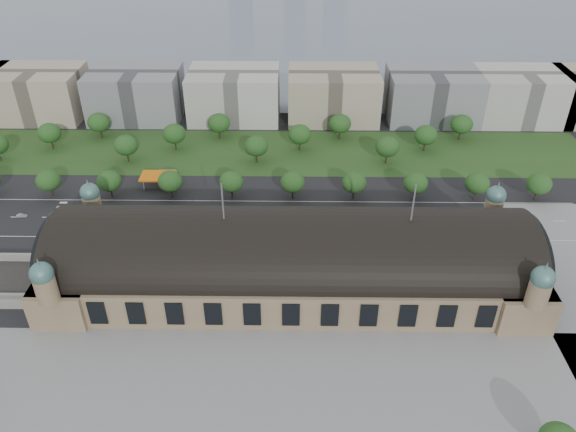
{
  "coord_description": "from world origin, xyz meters",
  "views": [
    {
      "loc": [
        0.68,
        -136.9,
        117.38
      ],
      "look_at": [
        -1.35,
        19.05,
        14.0
      ],
      "focal_mm": 35.0,
      "sensor_mm": 36.0,
      "label": 1
    }
  ],
  "objects_px": {
    "parked_car_4": "(151,238)",
    "parked_car_6": "(241,244)",
    "traffic_car_4": "(349,223)",
    "bus_east": "(359,233)",
    "bus_west": "(278,231)",
    "bus_mid": "(265,228)",
    "traffic_car_2": "(160,232)",
    "traffic_car_6": "(468,227)",
    "parked_car_0": "(136,238)",
    "parked_car_5": "(156,243)",
    "traffic_car_3": "(224,216)",
    "parked_car_2": "(160,241)",
    "parked_car_3": "(160,238)",
    "parked_car_1": "(116,238)",
    "traffic_car_1": "(22,215)",
    "petrol_station": "(163,176)"
  },
  "relations": [
    {
      "from": "petrol_station",
      "to": "bus_west",
      "type": "xyz_separation_m",
      "value": [
        48.77,
        -37.53,
        -1.16
      ]
    },
    {
      "from": "parked_car_3",
      "to": "parked_car_5",
      "type": "distance_m",
      "value": 3.44
    },
    {
      "from": "petrol_station",
      "to": "traffic_car_6",
      "type": "height_order",
      "value": "petrol_station"
    },
    {
      "from": "bus_west",
      "to": "bus_mid",
      "type": "distance_m",
      "value": 4.91
    },
    {
      "from": "parked_car_2",
      "to": "parked_car_5",
      "type": "bearing_deg",
      "value": -52.69
    },
    {
      "from": "traffic_car_6",
      "to": "bus_mid",
      "type": "height_order",
      "value": "bus_mid"
    },
    {
      "from": "traffic_car_1",
      "to": "traffic_car_3",
      "type": "xyz_separation_m",
      "value": [
        76.34,
        0.92,
        0.04
      ]
    },
    {
      "from": "petrol_station",
      "to": "parked_car_2",
      "type": "height_order",
      "value": "petrol_station"
    },
    {
      "from": "parked_car_0",
      "to": "bus_west",
      "type": "height_order",
      "value": "bus_west"
    },
    {
      "from": "traffic_car_1",
      "to": "bus_east",
      "type": "relative_size",
      "value": 0.33
    },
    {
      "from": "parked_car_0",
      "to": "parked_car_4",
      "type": "xyz_separation_m",
      "value": [
        5.49,
        -0.44,
        0.07
      ]
    },
    {
      "from": "parked_car_0",
      "to": "bus_west",
      "type": "distance_m",
      "value": 50.77
    },
    {
      "from": "traffic_car_2",
      "to": "parked_car_1",
      "type": "distance_m",
      "value": 15.49
    },
    {
      "from": "parked_car_3",
      "to": "traffic_car_1",
      "type": "bearing_deg",
      "value": -131.08
    },
    {
      "from": "traffic_car_1",
      "to": "bus_east",
      "type": "bearing_deg",
      "value": -100.71
    },
    {
      "from": "parked_car_0",
      "to": "parked_car_3",
      "type": "distance_m",
      "value": 8.63
    },
    {
      "from": "traffic_car_1",
      "to": "traffic_car_4",
      "type": "bearing_deg",
      "value": -97.2
    },
    {
      "from": "traffic_car_2",
      "to": "parked_car_6",
      "type": "distance_m",
      "value": 30.32
    },
    {
      "from": "traffic_car_6",
      "to": "bus_east",
      "type": "relative_size",
      "value": 0.44
    },
    {
      "from": "traffic_car_4",
      "to": "bus_mid",
      "type": "height_order",
      "value": "bus_mid"
    },
    {
      "from": "parked_car_2",
      "to": "bus_mid",
      "type": "bearing_deg",
      "value": 73.79
    },
    {
      "from": "parked_car_0",
      "to": "parked_car_3",
      "type": "xyz_separation_m",
      "value": [
        8.62,
        -0.14,
        0.13
      ]
    },
    {
      "from": "parked_car_1",
      "to": "bus_west",
      "type": "height_order",
      "value": "bus_west"
    },
    {
      "from": "traffic_car_1",
      "to": "parked_car_5",
      "type": "bearing_deg",
      "value": -113.14
    },
    {
      "from": "traffic_car_1",
      "to": "traffic_car_6",
      "type": "relative_size",
      "value": 0.76
    },
    {
      "from": "traffic_car_1",
      "to": "bus_west",
      "type": "relative_size",
      "value": 0.3
    },
    {
      "from": "parked_car_1",
      "to": "bus_east",
      "type": "relative_size",
      "value": 0.4
    },
    {
      "from": "traffic_car_1",
      "to": "traffic_car_2",
      "type": "relative_size",
      "value": 0.7
    },
    {
      "from": "traffic_car_4",
      "to": "parked_car_4",
      "type": "distance_m",
      "value": 72.05
    },
    {
      "from": "parked_car_5",
      "to": "parked_car_6",
      "type": "xyz_separation_m",
      "value": [
        29.56,
        0.0,
        0.05
      ]
    },
    {
      "from": "traffic_car_4",
      "to": "bus_east",
      "type": "relative_size",
      "value": 0.38
    },
    {
      "from": "parked_car_6",
      "to": "parked_car_0",
      "type": "bearing_deg",
      "value": -130.44
    },
    {
      "from": "petrol_station",
      "to": "traffic_car_1",
      "type": "relative_size",
      "value": 3.62
    },
    {
      "from": "parked_car_5",
      "to": "parked_car_4",
      "type": "bearing_deg",
      "value": -169.13
    },
    {
      "from": "parked_car_0",
      "to": "traffic_car_4",
      "type": "bearing_deg",
      "value": 62.09
    },
    {
      "from": "traffic_car_6",
      "to": "parked_car_4",
      "type": "distance_m",
      "value": 115.13
    },
    {
      "from": "parked_car_4",
      "to": "parked_car_5",
      "type": "height_order",
      "value": "parked_car_5"
    },
    {
      "from": "parked_car_3",
      "to": "parked_car_6",
      "type": "distance_m",
      "value": 29.37
    },
    {
      "from": "traffic_car_3",
      "to": "parked_car_2",
      "type": "bearing_deg",
      "value": 132.99
    },
    {
      "from": "traffic_car_6",
      "to": "parked_car_1",
      "type": "height_order",
      "value": "traffic_car_6"
    },
    {
      "from": "parked_car_4",
      "to": "parked_car_6",
      "type": "bearing_deg",
      "value": 54.43
    },
    {
      "from": "traffic_car_2",
      "to": "traffic_car_6",
      "type": "bearing_deg",
      "value": 86.99
    },
    {
      "from": "parked_car_3",
      "to": "parked_car_1",
      "type": "bearing_deg",
      "value": -116.87
    },
    {
      "from": "traffic_car_2",
      "to": "parked_car_5",
      "type": "height_order",
      "value": "traffic_car_2"
    },
    {
      "from": "parked_car_2",
      "to": "parked_car_6",
      "type": "distance_m",
      "value": 28.77
    },
    {
      "from": "parked_car_4",
      "to": "parked_car_3",
      "type": "bearing_deg",
      "value": 65.32
    },
    {
      "from": "traffic_car_6",
      "to": "bus_west",
      "type": "xyz_separation_m",
      "value": [
        -69.63,
        -5.14,
        1.08
      ]
    },
    {
      "from": "petrol_station",
      "to": "traffic_car_3",
      "type": "height_order",
      "value": "petrol_station"
    },
    {
      "from": "parked_car_4",
      "to": "bus_mid",
      "type": "bearing_deg",
      "value": 67.52
    },
    {
      "from": "traffic_car_2",
      "to": "bus_mid",
      "type": "relative_size",
      "value": 0.45
    }
  ]
}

